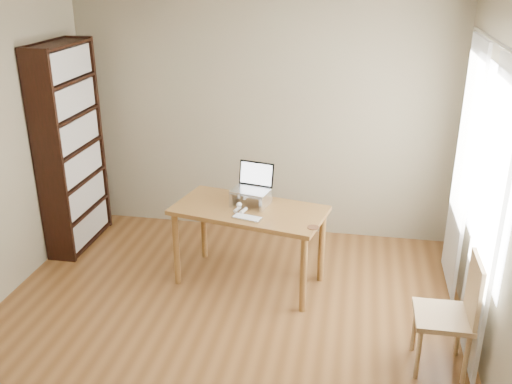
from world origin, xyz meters
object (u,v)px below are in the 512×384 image
at_px(desk, 249,219).
at_px(keyboard, 247,218).
at_px(laptop, 252,183).
at_px(chair, 454,311).
at_px(bookshelf, 71,148).
at_px(cat, 249,196).

distance_m(desk, keyboard, 0.25).
distance_m(desk, laptop, 0.33).
height_order(desk, chair, chair).
height_order(bookshelf, desk, bookshelf).
xyz_separation_m(bookshelf, laptop, (1.93, -0.34, -0.11)).
bearing_deg(cat, desk, -64.84).
xyz_separation_m(keyboard, chair, (1.65, -0.71, -0.27)).
distance_m(laptop, cat, 0.13).
relative_size(desk, chair, 1.59).
bearing_deg(cat, keyboard, -66.68).
xyz_separation_m(desk, cat, (-0.02, 0.11, 0.17)).
relative_size(bookshelf, chair, 2.31).
bearing_deg(bookshelf, chair, -21.45).
bearing_deg(laptop, bookshelf, -178.20).
xyz_separation_m(laptop, chair, (1.67, -1.07, -0.45)).
relative_size(desk, laptop, 3.90).
bearing_deg(chair, keyboard, 156.02).
distance_m(bookshelf, chair, 3.91).
relative_size(bookshelf, keyboard, 7.62).
bearing_deg(keyboard, cat, 111.44).
relative_size(bookshelf, laptop, 5.64).
bearing_deg(desk, keyboard, -71.36).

